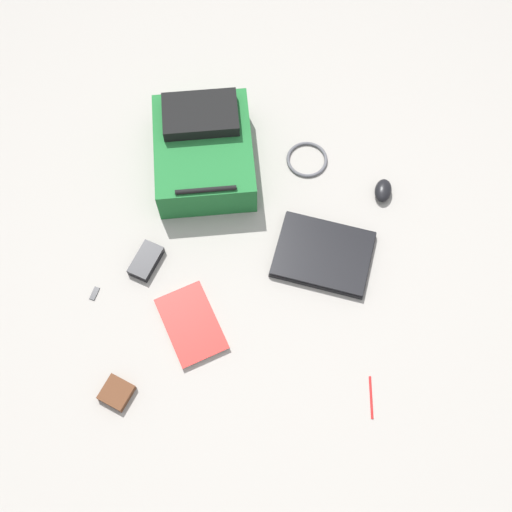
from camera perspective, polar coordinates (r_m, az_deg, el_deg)
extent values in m
plane|color=gray|center=(2.17, 0.35, -0.40)|extent=(3.81, 3.81, 0.00)
cube|color=#1E662D|center=(2.30, -4.66, 9.14)|extent=(0.45, 0.51, 0.15)
cube|color=black|center=(2.27, -4.99, 12.47)|extent=(0.30, 0.25, 0.05)
cylinder|color=black|center=(2.13, -4.50, 5.90)|extent=(0.20, 0.08, 0.02)
cube|color=black|center=(2.18, 6.00, 0.11)|extent=(0.33, 0.26, 0.02)
cube|color=black|center=(2.17, 6.04, 0.28)|extent=(0.32, 0.25, 0.01)
cube|color=silver|center=(2.10, -5.79, -6.09)|extent=(0.28, 0.29, 0.02)
cube|color=red|center=(2.09, -5.81, -6.01)|extent=(0.28, 0.30, 0.00)
ellipsoid|color=black|center=(2.31, 11.28, 5.74)|extent=(0.06, 0.09, 0.04)
torus|color=#4C4C51|center=(2.36, 4.58, 8.58)|extent=(0.15, 0.15, 0.01)
cube|color=black|center=(2.19, -9.79, -0.44)|extent=(0.10, 0.14, 0.03)
cylinder|color=red|center=(2.07, 10.25, -12.30)|extent=(0.04, 0.13, 0.01)
cube|color=#59331E|center=(2.07, -12.34, -11.84)|extent=(0.11, 0.11, 0.03)
cube|color=black|center=(2.19, -14.23, -3.25)|extent=(0.02, 0.05, 0.01)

